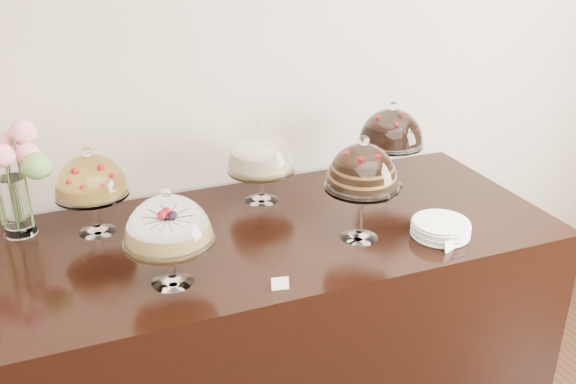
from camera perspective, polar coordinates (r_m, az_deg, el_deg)
name	(u,v)px	position (r m, az deg, el deg)	size (l,w,h in m)	color
wall_back	(245,53)	(2.92, -3.80, 12.23)	(5.00, 0.04, 3.00)	#C0AF9B
display_counter	(284,319)	(2.85, -0.38, -11.21)	(2.20, 1.00, 0.90)	black
cake_stand_sugar_sponge	(168,225)	(2.19, -10.62, -2.89)	(0.31, 0.31, 0.36)	white
cake_stand_choco_layer	(362,171)	(2.44, 6.63, 1.90)	(0.29, 0.29, 0.43)	white
cake_stand_cheesecake	(261,154)	(2.78, -2.44, 3.42)	(0.30, 0.30, 0.36)	white
cake_stand_dark_choco	(391,131)	(2.94, 9.18, 5.40)	(0.30, 0.30, 0.40)	white
cake_stand_fruit_tart	(90,179)	(2.61, -17.15, 1.08)	(0.29, 0.29, 0.36)	white
flower_vase	(11,171)	(2.68, -23.41, 1.74)	(0.32, 0.30, 0.44)	white
plate_stack	(441,228)	(2.61, 13.40, -3.17)	(0.23, 0.23, 0.06)	white
price_card_left	(280,284)	(2.21, -0.71, -8.14)	(0.06, 0.01, 0.04)	white
price_card_right	(450,245)	(2.52, 14.19, -4.61)	(0.06, 0.01, 0.04)	white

